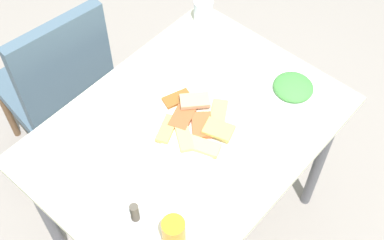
# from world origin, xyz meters

# --- Properties ---
(ground_plane) EXTENTS (6.00, 6.00, 0.00)m
(ground_plane) POSITION_xyz_m (0.00, 0.00, 0.00)
(ground_plane) COLOR gray
(dining_table) EXTENTS (1.02, 0.76, 0.74)m
(dining_table) POSITION_xyz_m (0.00, 0.00, 0.65)
(dining_table) COLOR silver
(dining_table) RESTS_ON ground_plane
(dining_chair) EXTENTS (0.47, 0.47, 0.89)m
(dining_chair) POSITION_xyz_m (-0.05, 0.69, 0.50)
(dining_chair) COLOR #475E73
(dining_chair) RESTS_ON ground_plane
(pide_platter) EXTENTS (0.31, 0.31, 0.04)m
(pide_platter) POSITION_xyz_m (0.04, -0.01, 0.76)
(pide_platter) COLOR white
(pide_platter) RESTS_ON dining_table
(salad_plate_greens) EXTENTS (0.19, 0.19, 0.04)m
(salad_plate_greens) POSITION_xyz_m (0.36, -0.17, 0.76)
(salad_plate_greens) COLOR white
(salad_plate_greens) RESTS_ON dining_table
(soda_can) EXTENTS (0.07, 0.07, 0.12)m
(soda_can) POSITION_xyz_m (-0.33, -0.24, 0.81)
(soda_can) COLOR orange
(soda_can) RESTS_ON dining_table
(drinking_glass) EXTENTS (0.08, 0.08, 0.09)m
(drinking_glass) POSITION_xyz_m (0.44, 0.31, 0.79)
(drinking_glass) COLOR silver
(drinking_glass) RESTS_ON dining_table
(paper_napkin) EXTENTS (0.16, 0.16, 0.00)m
(paper_napkin) POSITION_xyz_m (-0.37, 0.04, 0.75)
(paper_napkin) COLOR white
(paper_napkin) RESTS_ON dining_table
(fork) EXTENTS (0.17, 0.06, 0.00)m
(fork) POSITION_xyz_m (-0.37, 0.02, 0.75)
(fork) COLOR silver
(fork) RESTS_ON paper_napkin
(spoon) EXTENTS (0.19, 0.07, 0.00)m
(spoon) POSITION_xyz_m (-0.37, 0.06, 0.75)
(spoon) COLOR silver
(spoon) RESTS_ON paper_napkin
(condiment_caddy) EXTENTS (0.09, 0.09, 0.08)m
(condiment_caddy) POSITION_xyz_m (-0.37, -0.11, 0.77)
(condiment_caddy) COLOR #B2B2B7
(condiment_caddy) RESTS_ON dining_table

